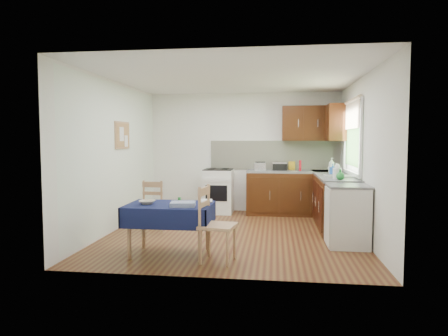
# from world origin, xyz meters

# --- Properties ---
(floor) EXTENTS (4.20, 4.20, 0.00)m
(floor) POSITION_xyz_m (0.00, 0.00, 0.00)
(floor) COLOR #4E2114
(floor) RESTS_ON ground
(ceiling) EXTENTS (4.00, 4.20, 0.02)m
(ceiling) POSITION_xyz_m (0.00, 0.00, 2.50)
(ceiling) COLOR white
(ceiling) RESTS_ON wall_back
(wall_back) EXTENTS (4.00, 0.02, 2.50)m
(wall_back) POSITION_xyz_m (0.00, 2.10, 1.25)
(wall_back) COLOR white
(wall_back) RESTS_ON ground
(wall_front) EXTENTS (4.00, 0.02, 2.50)m
(wall_front) POSITION_xyz_m (0.00, -2.10, 1.25)
(wall_front) COLOR white
(wall_front) RESTS_ON ground
(wall_left) EXTENTS (0.02, 4.20, 2.50)m
(wall_left) POSITION_xyz_m (-2.00, 0.00, 1.25)
(wall_left) COLOR white
(wall_left) RESTS_ON ground
(wall_right) EXTENTS (0.02, 4.20, 2.50)m
(wall_right) POSITION_xyz_m (2.00, 0.00, 1.25)
(wall_right) COLOR white
(wall_right) RESTS_ON ground
(base_cabinets) EXTENTS (1.90, 2.30, 0.86)m
(base_cabinets) POSITION_xyz_m (1.36, 1.26, 0.43)
(base_cabinets) COLOR #381F09
(base_cabinets) RESTS_ON ground
(worktop_back) EXTENTS (1.90, 0.60, 0.04)m
(worktop_back) POSITION_xyz_m (1.05, 1.80, 0.88)
(worktop_back) COLOR slate
(worktop_back) RESTS_ON base_cabinets
(worktop_right) EXTENTS (0.60, 1.70, 0.04)m
(worktop_right) POSITION_xyz_m (1.70, 0.65, 0.88)
(worktop_right) COLOR slate
(worktop_right) RESTS_ON base_cabinets
(worktop_corner) EXTENTS (0.60, 0.60, 0.04)m
(worktop_corner) POSITION_xyz_m (1.70, 1.80, 0.88)
(worktop_corner) COLOR slate
(worktop_corner) RESTS_ON base_cabinets
(splashback) EXTENTS (2.70, 0.02, 0.60)m
(splashback) POSITION_xyz_m (0.65, 2.08, 1.20)
(splashback) COLOR white
(splashback) RESTS_ON wall_back
(upper_cabinets) EXTENTS (1.20, 0.85, 0.70)m
(upper_cabinets) POSITION_xyz_m (1.52, 1.80, 1.85)
(upper_cabinets) COLOR #381F09
(upper_cabinets) RESTS_ON wall_back
(stove) EXTENTS (0.60, 0.61, 0.92)m
(stove) POSITION_xyz_m (-0.50, 1.80, 0.46)
(stove) COLOR white
(stove) RESTS_ON ground
(window) EXTENTS (0.04, 1.48, 1.26)m
(window) POSITION_xyz_m (1.97, 0.70, 1.65)
(window) COLOR #2D5422
(window) RESTS_ON wall_right
(fridge) EXTENTS (0.58, 0.60, 0.89)m
(fridge) POSITION_xyz_m (1.70, -0.55, 0.44)
(fridge) COLOR white
(fridge) RESTS_ON ground
(corkboard) EXTENTS (0.04, 0.62, 0.47)m
(corkboard) POSITION_xyz_m (-1.97, 0.30, 1.60)
(corkboard) COLOR #AC7C56
(corkboard) RESTS_ON wall_left
(dining_table) EXTENTS (1.12, 0.76, 0.67)m
(dining_table) POSITION_xyz_m (-0.72, -1.27, 0.57)
(dining_table) COLOR #0E143B
(dining_table) RESTS_ON ground
(chair_far) EXTENTS (0.41, 0.41, 0.86)m
(chair_far) POSITION_xyz_m (-1.31, 0.01, 0.45)
(chair_far) COLOR #AC7C56
(chair_far) RESTS_ON ground
(chair_near) EXTENTS (0.48, 0.48, 0.95)m
(chair_near) POSITION_xyz_m (-0.08, -1.50, 0.50)
(chair_near) COLOR #AC7C56
(chair_near) RESTS_ON ground
(toaster) EXTENTS (0.23, 0.14, 0.18)m
(toaster) POSITION_xyz_m (0.36, 1.76, 0.98)
(toaster) COLOR silver
(toaster) RESTS_ON worktop_back
(sandwich_press) EXTENTS (0.28, 0.25, 0.17)m
(sandwich_press) POSITION_xyz_m (0.76, 1.85, 0.98)
(sandwich_press) COLOR black
(sandwich_press) RESTS_ON worktop_back
(sauce_bottle) EXTENTS (0.05, 0.05, 0.21)m
(sauce_bottle) POSITION_xyz_m (1.16, 1.72, 1.01)
(sauce_bottle) COLOR red
(sauce_bottle) RESTS_ON worktop_back
(yellow_packet) EXTENTS (0.15, 0.13, 0.17)m
(yellow_packet) POSITION_xyz_m (1.01, 1.97, 0.99)
(yellow_packet) COLOR gold
(yellow_packet) RESTS_ON worktop_back
(dish_rack) EXTENTS (0.46, 0.35, 0.22)m
(dish_rack) POSITION_xyz_m (1.73, 0.54, 0.93)
(dish_rack) COLOR gray
(dish_rack) RESTS_ON worktop_right
(kettle) EXTENTS (0.14, 0.14, 0.24)m
(kettle) POSITION_xyz_m (1.65, 0.13, 1.01)
(kettle) COLOR white
(kettle) RESTS_ON worktop_right
(cup) EXTENTS (0.14, 0.14, 0.09)m
(cup) POSITION_xyz_m (1.76, 1.73, 0.94)
(cup) COLOR white
(cup) RESTS_ON worktop_back
(soap_bottle_a) EXTENTS (0.16, 0.16, 0.29)m
(soap_bottle_a) POSITION_xyz_m (1.70, 1.20, 1.04)
(soap_bottle_a) COLOR white
(soap_bottle_a) RESTS_ON worktop_right
(soap_bottle_b) EXTENTS (0.12, 0.12, 0.19)m
(soap_bottle_b) POSITION_xyz_m (1.70, 1.02, 1.00)
(soap_bottle_b) COLOR blue
(soap_bottle_b) RESTS_ON worktop_right
(soap_bottle_c) EXTENTS (0.17, 0.17, 0.16)m
(soap_bottle_c) POSITION_xyz_m (1.68, 0.01, 0.98)
(soap_bottle_c) COLOR #248735
(soap_bottle_c) RESTS_ON worktop_right
(plate_bowl) EXTENTS (0.22, 0.22, 0.05)m
(plate_bowl) POSITION_xyz_m (-1.01, -1.31, 0.70)
(plate_bowl) COLOR beige
(plate_bowl) RESTS_ON dining_table
(book) EXTENTS (0.22, 0.28, 0.02)m
(book) POSITION_xyz_m (-0.37, -1.01, 0.68)
(book) COLOR white
(book) RESTS_ON dining_table
(spice_jar) EXTENTS (0.04, 0.04, 0.08)m
(spice_jar) POSITION_xyz_m (-0.60, -1.19, 0.72)
(spice_jar) COLOR #238034
(spice_jar) RESTS_ON dining_table
(tea_towel) EXTENTS (0.34, 0.28, 0.06)m
(tea_towel) POSITION_xyz_m (-0.50, -1.41, 0.70)
(tea_towel) COLOR #274590
(tea_towel) RESTS_ON dining_table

